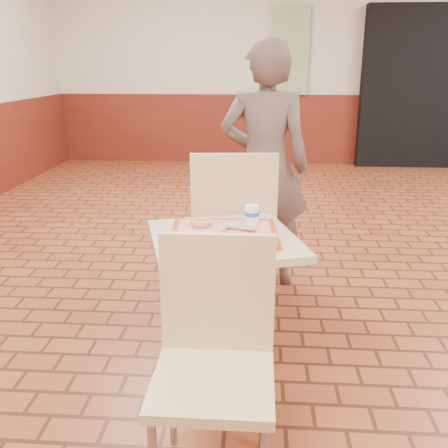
# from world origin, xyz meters

# --- Properties ---
(corridor_doorway) EXTENTS (1.60, 0.22, 2.20)m
(corridor_doorway) POSITION_xyz_m (1.20, 4.88, 1.10)
(corridor_doorway) COLOR black
(corridor_doorway) RESTS_ON ground
(promo_poster) EXTENTS (0.50, 0.03, 1.20)m
(promo_poster) POSITION_xyz_m (-0.60, 4.94, 1.60)
(promo_poster) COLOR gray
(promo_poster) RESTS_ON wainscot_band
(main_table) EXTENTS (0.65, 0.65, 0.68)m
(main_table) POSITION_xyz_m (-1.16, -0.35, 0.46)
(main_table) COLOR #BDB398
(main_table) RESTS_ON ground
(chair_main_front) EXTENTS (0.41, 0.41, 0.89)m
(chair_main_front) POSITION_xyz_m (-1.15, -1.01, 0.49)
(chair_main_front) COLOR tan
(chair_main_front) RESTS_ON ground
(chair_main_back) EXTENTS (0.50, 0.50, 1.00)m
(chair_main_back) POSITION_xyz_m (-1.15, 0.18, 0.56)
(chair_main_back) COLOR #E3BA88
(chair_main_back) RESTS_ON ground
(customer) EXTENTS (0.60, 0.41, 1.60)m
(customer) POSITION_xyz_m (-0.97, 0.71, 0.80)
(customer) COLOR brown
(customer) RESTS_ON ground
(serving_tray) EXTENTS (0.48, 0.37, 0.03)m
(serving_tray) POSITION_xyz_m (-1.16, -0.35, 0.70)
(serving_tray) COLOR #BB370E
(serving_tray) RESTS_ON main_table
(ring_donut) EXTENTS (0.13, 0.13, 0.03)m
(ring_donut) POSITION_xyz_m (-1.28, -0.29, 0.73)
(ring_donut) COLOR #C88348
(ring_donut) RESTS_ON serving_tray
(long_john_donut) EXTENTS (0.17, 0.12, 0.05)m
(long_john_donut) POSITION_xyz_m (-1.08, -0.43, 0.74)
(long_john_donut) COLOR #EA8244
(long_john_donut) RESTS_ON serving_tray
(paper_cup) EXTENTS (0.07, 0.07, 0.09)m
(paper_cup) POSITION_xyz_m (-1.04, -0.23, 0.76)
(paper_cup) COLOR white
(paper_cup) RESTS_ON serving_tray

